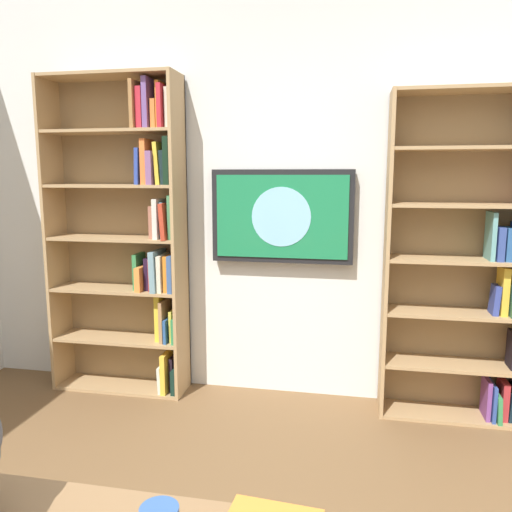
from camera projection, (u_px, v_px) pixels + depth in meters
name	position (u px, v px, depth m)	size (l,w,h in m)	color
wall_back	(284.00, 197.00, 3.33)	(4.52, 0.06, 2.70)	silver
bookshelf_left	(483.00, 269.00, 3.00)	(0.93, 0.28, 1.98)	tan
bookshelf_right	(133.00, 233.00, 3.40)	(0.93, 0.28, 2.14)	tan
wall_mounted_tv	(282.00, 216.00, 3.27)	(0.93, 0.07, 0.61)	black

